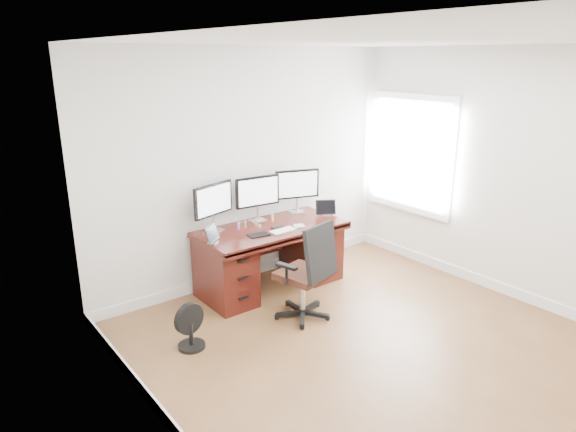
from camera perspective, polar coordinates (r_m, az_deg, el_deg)
ground at (r=4.89m, az=11.19°, el=-14.95°), size 4.50×4.50×0.00m
back_wall at (r=5.97m, az=-4.42°, el=5.37°), size 4.00×0.10×2.70m
right_wall at (r=6.00m, az=23.96°, el=4.01°), size 0.10×4.50×2.70m
desk at (r=5.91m, az=-1.96°, el=-4.32°), size 1.70×0.80×0.75m
office_chair at (r=5.26m, az=2.06°, el=-7.91°), size 0.67×0.67×1.03m
floor_fan at (r=4.89m, az=-10.78°, el=-12.02°), size 0.30×0.26×0.44m
monitor_left at (r=5.59m, az=-8.29°, el=1.62°), size 0.54×0.19×0.53m
monitor_center at (r=5.89m, az=-3.39°, el=2.57°), size 0.55×0.16×0.53m
monitor_right at (r=6.22m, az=1.03°, el=3.40°), size 0.53×0.21×0.53m
tablet_left at (r=5.31m, az=-8.35°, el=-2.08°), size 0.23×0.19×0.19m
tablet_right at (r=6.17m, az=4.26°, el=0.83°), size 0.24×0.18×0.19m
keyboard at (r=5.62m, az=-0.57°, el=-1.62°), size 0.30×0.14×0.01m
trackpad at (r=5.78m, az=1.24°, el=-1.09°), size 0.15×0.15×0.01m
drawing_tablet at (r=5.50m, az=-3.28°, el=-2.11°), size 0.25×0.18×0.01m
phone at (r=5.73m, az=-1.25°, el=-1.27°), size 0.13×0.08×0.01m
figurine_purple at (r=5.69m, az=-5.52°, el=-1.04°), size 0.03×0.03×0.08m
figurine_brown at (r=5.74m, az=-4.79°, el=-0.88°), size 0.03×0.03×0.08m
figurine_yellow at (r=5.82m, az=-3.55°, el=-0.60°), size 0.03×0.03×0.08m
figurine_orange at (r=5.94m, az=-1.72°, el=-0.18°), size 0.03×0.03×0.08m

